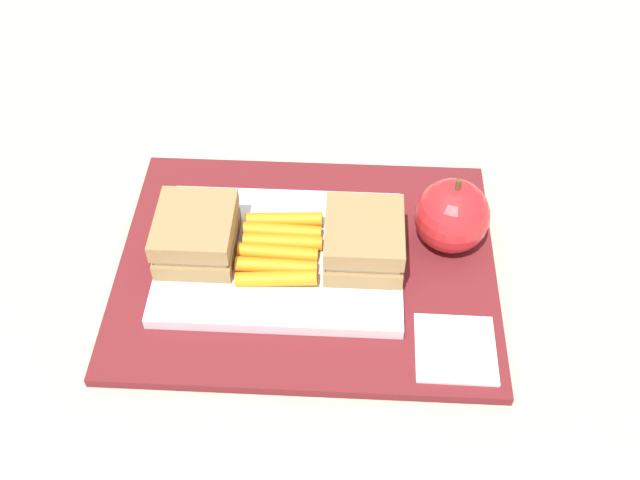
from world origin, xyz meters
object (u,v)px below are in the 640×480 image
object	(u,v)px
sandwich_half_left	(196,234)
carrot_sticks_bundle	(280,248)
food_tray	(281,257)
paper_napkin	(455,349)
sandwich_half_right	(364,240)
apple	(452,216)

from	to	relation	value
sandwich_half_left	carrot_sticks_bundle	bearing A→B (deg)	-0.17
sandwich_half_left	food_tray	bearing A→B (deg)	0.00
carrot_sticks_bundle	paper_napkin	size ratio (longest dim) A/B	1.25
food_tray	carrot_sticks_bundle	xyz separation A→B (m)	(-0.00, -0.00, 0.01)
food_tray	sandwich_half_right	xyz separation A→B (m)	(0.08, 0.00, 0.03)
sandwich_half_right	paper_napkin	world-z (taller)	sandwich_half_right
sandwich_half_right	food_tray	bearing A→B (deg)	180.00
apple	paper_napkin	bearing A→B (deg)	-90.57
apple	carrot_sticks_bundle	bearing A→B (deg)	-168.31
sandwich_half_right	apple	bearing A→B (deg)	21.74
paper_napkin	carrot_sticks_bundle	bearing A→B (deg)	149.85
carrot_sticks_bundle	apple	bearing A→B (deg)	11.69
carrot_sticks_bundle	sandwich_half_right	bearing A→B (deg)	0.17
food_tray	apple	distance (m)	0.17
sandwich_half_right	carrot_sticks_bundle	size ratio (longest dim) A/B	0.91
food_tray	carrot_sticks_bundle	world-z (taller)	carrot_sticks_bundle
sandwich_half_left	paper_napkin	world-z (taller)	sandwich_half_left
carrot_sticks_bundle	apple	size ratio (longest dim) A/B	1.06
apple	sandwich_half_right	bearing A→B (deg)	-158.26
food_tray	apple	bearing A→B (deg)	11.63
sandwich_half_left	sandwich_half_right	world-z (taller)	same
sandwich_half_left	carrot_sticks_bundle	world-z (taller)	sandwich_half_left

